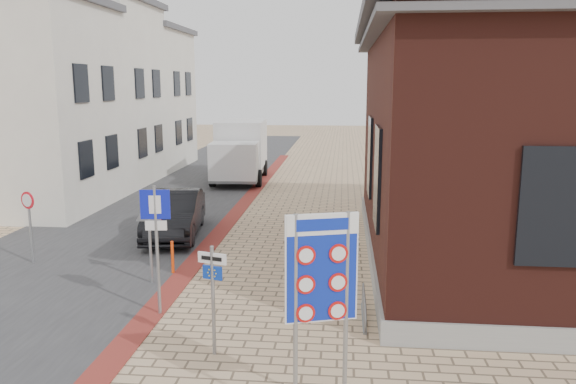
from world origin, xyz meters
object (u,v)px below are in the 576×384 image
at_px(border_sign, 321,272).
at_px(bollard, 173,257).
at_px(sedan, 175,214).
at_px(essen_sign, 213,285).
at_px(parking_sign, 156,226).
at_px(box_truck, 240,150).

distance_m(border_sign, bollard, 7.67).
bearing_deg(sedan, essen_sign, -76.77).
height_order(essen_sign, parking_sign, parking_sign).
height_order(border_sign, bollard, border_sign).
distance_m(essen_sign, parking_sign, 2.43).
height_order(sedan, border_sign, border_sign).
bearing_deg(sedan, border_sign, -70.39).
height_order(box_truck, essen_sign, box_truck).
bearing_deg(box_truck, parking_sign, -88.62).
distance_m(sedan, border_sign, 11.30).
distance_m(border_sign, parking_sign, 5.07).
relative_size(essen_sign, parking_sign, 0.73).
xyz_separation_m(border_sign, parking_sign, (-3.66, 3.50, -0.31)).
bearing_deg(box_truck, essen_sign, -84.26).
bearing_deg(bollard, box_truck, 93.45).
relative_size(box_truck, bollard, 6.75).
bearing_deg(essen_sign, border_sign, -25.99).
bearing_deg(essen_sign, sedan, 126.86).
height_order(sedan, box_truck, box_truck).
bearing_deg(border_sign, sedan, 101.07).
bearing_deg(border_sign, box_truck, 86.78).
height_order(border_sign, essen_sign, border_sign).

